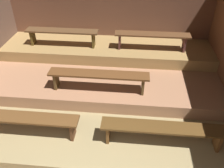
{
  "coord_description": "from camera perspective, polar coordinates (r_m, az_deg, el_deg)",
  "views": [
    {
      "loc": [
        0.68,
        -0.79,
        3.62
      ],
      "look_at": [
        0.27,
        3.36,
        0.62
      ],
      "focal_mm": 37.84,
      "sensor_mm": 36.0,
      "label": 1
    }
  ],
  "objects": [
    {
      "name": "bench_middle_center",
      "position": [
        4.89,
        -3.24,
        1.86
      ],
      "size": [
        2.08,
        0.31,
        0.42
      ],
      "color": "brown",
      "rests_on": "platform_middle"
    },
    {
      "name": "bench_lower_right",
      "position": [
        4.21,
        12.23,
        -10.74
      ],
      "size": [
        2.14,
        0.31,
        0.42
      ],
      "color": "#563A1A",
      "rests_on": "platform_lower"
    },
    {
      "name": "bench_upper_left",
      "position": [
        6.25,
        -11.96,
        11.95
      ],
      "size": [
        1.84,
        0.31,
        0.42
      ],
      "color": "brown",
      "rests_on": "platform_upper"
    },
    {
      "name": "bench_upper_right",
      "position": [
        6.0,
        9.68,
        11.19
      ],
      "size": [
        1.84,
        0.31,
        0.42
      ],
      "color": "brown",
      "rests_on": "platform_upper"
    },
    {
      "name": "platform_upper",
      "position": [
        6.32,
        -1.18,
        8.21
      ],
      "size": [
        5.41,
        1.24,
        0.28
      ],
      "primitive_type": "cube",
      "color": "#9E7B48",
      "rests_on": "platform_middle"
    },
    {
      "name": "platform_middle",
      "position": [
        5.87,
        -1.92,
        2.67
      ],
      "size": [
        5.41,
        2.62,
        0.28
      ],
      "primitive_type": "cube",
      "color": "#A37151",
      "rests_on": "platform_lower"
    },
    {
      "name": "wall_back",
      "position": [
        6.67,
        -0.58,
        15.47
      ],
      "size": [
        6.21,
        0.06,
        2.64
      ],
      "primitive_type": "cube",
      "color": "brown",
      "rests_on": "ground"
    },
    {
      "name": "platform_lower",
      "position": [
        5.5,
        -2.74,
        -3.62
      ],
      "size": [
        5.41,
        3.97,
        0.28
      ],
      "primitive_type": "cube",
      "color": "#948258",
      "rests_on": "ground"
    },
    {
      "name": "bench_lower_left",
      "position": [
        4.6,
        -21.31,
        -7.98
      ],
      "size": [
        2.14,
        0.31,
        0.42
      ],
      "color": "brown",
      "rests_on": "platform_lower"
    },
    {
      "name": "ground",
      "position": [
        5.1,
        -3.8,
        -10.26
      ],
      "size": [
        6.21,
        6.19,
        0.08
      ],
      "primitive_type": "cube",
      "color": "#9D7951"
    }
  ]
}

